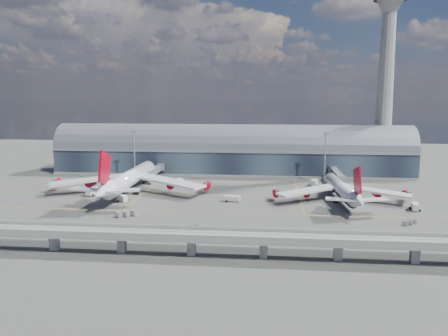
# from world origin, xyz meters

# --- Properties ---
(ground) EXTENTS (500.00, 500.00, 0.00)m
(ground) POSITION_xyz_m (0.00, 0.00, 0.00)
(ground) COLOR #474744
(ground) RESTS_ON ground
(taxi_lines) EXTENTS (200.00, 80.12, 0.01)m
(taxi_lines) POSITION_xyz_m (0.00, 22.11, 0.01)
(taxi_lines) COLOR gold
(taxi_lines) RESTS_ON ground
(terminal) EXTENTS (200.00, 30.00, 28.00)m
(terminal) POSITION_xyz_m (0.00, 77.99, 11.34)
(terminal) COLOR #1E2533
(terminal) RESTS_ON ground
(control_tower) EXTENTS (19.00, 19.00, 103.00)m
(control_tower) POSITION_xyz_m (85.00, 83.00, 51.64)
(control_tower) COLOR gray
(control_tower) RESTS_ON ground
(guideway) EXTENTS (220.00, 8.50, 7.20)m
(guideway) POSITION_xyz_m (-0.00, -55.00, 5.29)
(guideway) COLOR gray
(guideway) RESTS_ON ground
(floodlight_mast_left) EXTENTS (3.00, 0.70, 25.70)m
(floodlight_mast_left) POSITION_xyz_m (-50.00, 55.00, 13.63)
(floodlight_mast_left) COLOR gray
(floodlight_mast_left) RESTS_ON ground
(floodlight_mast_right) EXTENTS (3.00, 0.70, 25.70)m
(floodlight_mast_right) POSITION_xyz_m (50.00, 55.00, 13.63)
(floodlight_mast_right) COLOR gray
(floodlight_mast_right) RESTS_ON ground
(airliner_left) EXTENTS (74.34, 78.03, 23.86)m
(airliner_left) POSITION_xyz_m (-41.65, 19.19, 6.82)
(airliner_left) COLOR white
(airliner_left) RESTS_ON ground
(airliner_right) EXTENTS (58.08, 60.72, 19.25)m
(airliner_right) POSITION_xyz_m (52.06, 13.03, 4.99)
(airliner_right) COLOR white
(airliner_right) RESTS_ON ground
(jet_bridge_left) EXTENTS (4.40, 28.00, 7.25)m
(jet_bridge_left) POSITION_xyz_m (-38.15, 53.12, 5.18)
(jet_bridge_left) COLOR gray
(jet_bridge_left) RESTS_ON ground
(jet_bridge_right) EXTENTS (4.40, 32.00, 7.25)m
(jet_bridge_right) POSITION_xyz_m (55.45, 51.18, 5.18)
(jet_bridge_right) COLOR gray
(jet_bridge_right) RESTS_ON ground
(service_truck_0) EXTENTS (3.48, 8.10, 3.25)m
(service_truck_0) POSITION_xyz_m (-57.05, 14.29, 1.68)
(service_truck_0) COLOR silver
(service_truck_0) RESTS_ON ground
(service_truck_1) EXTENTS (5.32, 4.57, 2.84)m
(service_truck_1) POSITION_xyz_m (-39.91, 3.61, 1.43)
(service_truck_1) COLOR silver
(service_truck_1) RESTS_ON ground
(service_truck_2) EXTENTS (7.05, 3.13, 2.47)m
(service_truck_2) POSITION_xyz_m (6.16, 8.46, 1.29)
(service_truck_2) COLOR silver
(service_truck_2) RESTS_ON ground
(service_truck_3) EXTENTS (3.41, 6.26, 2.86)m
(service_truck_3) POSITION_xyz_m (78.00, 1.36, 1.46)
(service_truck_3) COLOR silver
(service_truck_3) RESTS_ON ground
(service_truck_4) EXTENTS (4.08, 5.77, 3.05)m
(service_truck_4) POSITION_xyz_m (43.93, 44.94, 1.54)
(service_truck_4) COLOR silver
(service_truck_4) RESTS_ON ground
(service_truck_5) EXTENTS (4.82, 6.89, 3.11)m
(service_truck_5) POSITION_xyz_m (-22.15, 39.92, 1.59)
(service_truck_5) COLOR silver
(service_truck_5) RESTS_ON ground
(cargo_train_0) EXTENTS (8.25, 5.48, 1.88)m
(cargo_train_0) POSITION_xyz_m (-30.74, -18.59, 0.98)
(cargo_train_0) COLOR gray
(cargo_train_0) RESTS_ON ground
(cargo_train_1) EXTENTS (12.35, 6.44, 1.69)m
(cargo_train_1) POSITION_xyz_m (-6.75, -33.45, 0.88)
(cargo_train_1) COLOR gray
(cargo_train_1) RESTS_ON ground
(cargo_train_2) EXTENTS (6.24, 4.62, 1.46)m
(cargo_train_2) POSITION_xyz_m (70.06, -18.71, 0.76)
(cargo_train_2) COLOR gray
(cargo_train_2) RESTS_ON ground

